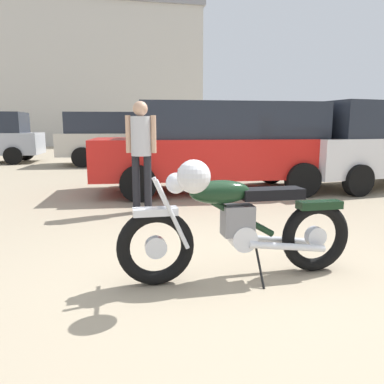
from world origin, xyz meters
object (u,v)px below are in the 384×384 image
Objects in this scene: bystander at (141,145)px; silver_sedan_mid at (219,144)px; vintage_motorcycle at (235,223)px; pale_sedan_back at (237,141)px; white_estate_far at (374,144)px; dark_sedan_left at (128,137)px.

bystander is 2.29m from silver_sedan_mid.
vintage_motorcycle is 4.47m from silver_sedan_mid.
pale_sedan_back is (3.39, 5.26, -0.18)m from bystander.
bystander is at bearing -171.36° from white_estate_far.
pale_sedan_back reaches higher than vintage_motorcycle.
silver_sedan_mid reaches higher than pale_sedan_back.
white_estate_far is at bearing -44.49° from dark_sedan_left.
silver_sedan_mid is at bearing -103.18° from pale_sedan_back.
white_estate_far is at bearing -137.35° from vintage_motorcycle.
bystander is 0.41× the size of white_estate_far.
silver_sedan_mid is 1.09× the size of pale_sedan_back.
white_estate_far reaches higher than bystander.
silver_sedan_mid is 4.09m from pale_sedan_back.
vintage_motorcycle is at bearing -144.33° from white_estate_far.
dark_sedan_left is (-3.15, 2.14, 0.10)m from pale_sedan_back.
silver_sedan_mid is (1.69, 1.55, -0.08)m from bystander.
dark_sedan_left reaches higher than vintage_motorcycle.
pale_sedan_back is at bearing -109.41° from silver_sedan_mid.
silver_sedan_mid reaches higher than vintage_motorcycle.
silver_sedan_mid is 3.40m from white_estate_far.
bystander is (-0.51, 2.74, 0.53)m from vintage_motorcycle.
vintage_motorcycle is 1.25× the size of bystander.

